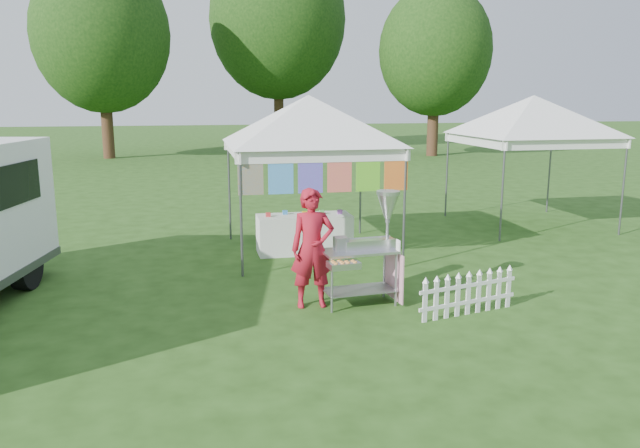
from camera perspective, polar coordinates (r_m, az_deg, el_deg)
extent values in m
plane|color=#244513|center=(8.89, 3.37, -7.95)|extent=(120.00, 120.00, 0.00)
cylinder|color=#59595E|center=(10.37, -7.22, 0.82)|extent=(0.04, 0.04, 2.10)
cylinder|color=#59595E|center=(10.97, 7.73, 1.39)|extent=(0.04, 0.04, 2.10)
cylinder|color=#59595E|center=(13.16, -8.28, 3.07)|extent=(0.04, 0.04, 2.10)
cylinder|color=#59595E|center=(13.64, 3.72, 3.46)|extent=(0.04, 0.04, 2.10)
cube|color=white|center=(10.45, 0.47, 6.25)|extent=(3.00, 0.03, 0.22)
cube|color=white|center=(13.23, -2.21, 7.36)|extent=(3.00, 0.03, 0.22)
pyramid|color=white|center=(11.79, -1.04, 11.72)|extent=(4.24, 4.24, 0.90)
cylinder|color=#59595E|center=(10.44, 0.47, 6.69)|extent=(3.00, 0.03, 0.03)
cube|color=orange|center=(10.28, -6.37, 4.58)|extent=(0.42, 0.01, 0.70)
cube|color=blue|center=(10.34, -3.61, 4.67)|extent=(0.42, 0.01, 0.70)
cube|color=purple|center=(10.43, -0.88, 4.75)|extent=(0.42, 0.01, 0.70)
cube|color=#D01A71|center=(10.53, 1.80, 4.81)|extent=(0.42, 0.01, 0.70)
cube|color=#1C9719|center=(10.66, 4.42, 4.87)|extent=(0.42, 0.01, 0.70)
cube|color=red|center=(10.81, 6.97, 4.91)|extent=(0.42, 0.01, 0.70)
cylinder|color=#59595E|center=(13.40, 16.33, 2.87)|extent=(0.04, 0.04, 2.10)
cylinder|color=#59595E|center=(14.95, 25.98, 3.03)|extent=(0.04, 0.04, 2.10)
cylinder|color=#59595E|center=(15.93, 11.52, 4.42)|extent=(0.04, 0.04, 2.10)
cylinder|color=#59595E|center=(17.26, 20.24, 4.48)|extent=(0.04, 0.04, 2.10)
cube|color=white|center=(14.03, 21.71, 6.80)|extent=(3.00, 0.03, 0.22)
cube|color=white|center=(16.47, 16.24, 7.75)|extent=(3.00, 0.03, 0.22)
pyramid|color=white|center=(15.20, 19.01, 11.08)|extent=(4.24, 4.24, 0.90)
cylinder|color=#59595E|center=(14.02, 21.73, 7.13)|extent=(3.00, 0.03, 0.03)
cylinder|color=#3E2616|center=(32.31, -18.91, 9.21)|extent=(0.56, 0.56, 3.96)
ellipsoid|color=#2F5718|center=(32.43, -19.38, 16.04)|extent=(6.40, 6.40, 7.36)
cylinder|color=#3E2616|center=(36.46, -3.79, 10.69)|extent=(0.56, 0.56, 4.84)
ellipsoid|color=#2F5718|center=(36.70, -3.89, 18.09)|extent=(7.60, 7.60, 8.74)
cylinder|color=#3E2616|center=(32.50, 10.29, 9.26)|extent=(0.56, 0.56, 3.52)
ellipsoid|color=#2F5718|center=(32.55, 10.51, 15.32)|extent=(5.60, 5.60, 6.44)
cylinder|color=gray|center=(8.70, 1.10, -5.61)|extent=(0.04, 0.04, 0.80)
cylinder|color=gray|center=(9.03, 6.97, -5.04)|extent=(0.04, 0.04, 0.80)
cylinder|color=gray|center=(9.09, 0.25, -4.84)|extent=(0.04, 0.04, 0.80)
cylinder|color=gray|center=(9.41, 5.90, -4.33)|extent=(0.04, 0.04, 0.80)
cube|color=gray|center=(9.10, 3.58, -6.02)|extent=(1.05, 0.59, 0.01)
cube|color=#B7B7BC|center=(8.94, 3.63, -2.49)|extent=(1.11, 0.63, 0.04)
cube|color=#B7B7BC|center=(9.02, 4.49, -1.82)|extent=(0.77, 0.29, 0.13)
cube|color=gray|center=(8.87, 1.92, -1.82)|extent=(0.19, 0.21, 0.20)
cylinder|color=gray|center=(9.06, 6.20, 0.25)|extent=(0.05, 0.05, 0.80)
cone|color=#B7B7BC|center=(9.02, 6.23, 1.63)|extent=(0.35, 0.35, 0.36)
cylinder|color=#B7B7BC|center=(8.98, 6.26, 2.86)|extent=(0.37, 0.37, 0.05)
cube|color=#B7B7BC|center=(8.54, 2.18, -3.77)|extent=(0.45, 0.30, 0.09)
cube|color=pink|center=(9.24, 6.76, -4.64)|extent=(0.08, 0.67, 0.72)
cube|color=white|center=(8.87, 7.16, -1.95)|extent=(0.02, 0.13, 0.16)
imported|color=#A41424|center=(8.85, -0.70, -2.24)|extent=(0.63, 0.42, 1.71)
cylinder|color=black|center=(10.79, -25.32, -3.48)|extent=(0.39, 0.78, 0.75)
cube|color=white|center=(8.48, 9.58, -7.08)|extent=(0.07, 0.04, 0.56)
cube|color=white|center=(8.58, 10.57, -6.89)|extent=(0.07, 0.04, 0.56)
cube|color=white|center=(8.68, 11.53, -6.71)|extent=(0.07, 0.04, 0.56)
cube|color=white|center=(8.79, 12.48, -6.53)|extent=(0.07, 0.04, 0.56)
cube|color=white|center=(8.90, 13.40, -6.34)|extent=(0.07, 0.04, 0.56)
cube|color=white|center=(9.01, 14.30, -6.17)|extent=(0.07, 0.04, 0.56)
cube|color=white|center=(9.12, 15.17, -5.99)|extent=(0.07, 0.04, 0.56)
cube|color=white|center=(9.24, 16.02, -5.82)|extent=(0.07, 0.04, 0.56)
cube|color=white|center=(9.35, 16.85, -5.65)|extent=(0.07, 0.04, 0.56)
cube|color=white|center=(8.93, 13.37, -6.96)|extent=(1.58, 0.41, 0.05)
cube|color=white|center=(8.86, 13.44, -5.48)|extent=(1.58, 0.41, 0.05)
cube|color=white|center=(12.06, -1.45, -0.89)|extent=(1.80, 0.70, 0.73)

